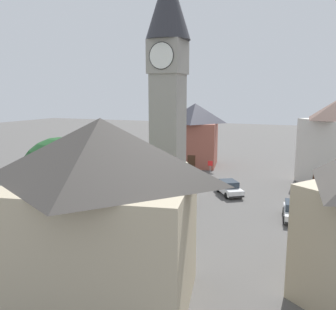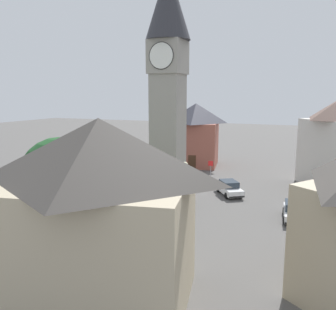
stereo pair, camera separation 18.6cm
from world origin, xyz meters
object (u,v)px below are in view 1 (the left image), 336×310
(car_red_corner, at_px, (229,188))
(tree, at_px, (61,177))
(car_black_far, at_px, (77,192))
(pedestrian, at_px, (135,201))
(clock_tower, at_px, (168,68))
(car_blue_kerb, at_px, (126,176))
(car_silver_kerb, at_px, (294,211))
(road_sign, at_px, (210,168))
(building_terrace_right, at_px, (195,134))
(lamp_post, at_px, (186,187))
(car_white_side, at_px, (22,208))
(building_corner_back, at_px, (103,212))

(car_red_corner, height_order, tree, tree)
(car_black_far, bearing_deg, pedestrian, -8.53)
(clock_tower, distance_m, car_blue_kerb, 15.79)
(car_silver_kerb, bearing_deg, car_blue_kerb, 162.87)
(pedestrian, height_order, road_sign, road_sign)
(building_terrace_right, relative_size, lamp_post, 1.66)
(pedestrian, relative_size, tree, 0.23)
(lamp_post, distance_m, road_sign, 15.92)
(car_silver_kerb, bearing_deg, car_black_far, -173.40)
(car_black_far, xyz_separation_m, road_sign, (10.80, 11.58, 1.14))
(car_blue_kerb, distance_m, pedestrian, 11.61)
(car_black_far, xyz_separation_m, building_terrace_right, (5.57, 21.58, 4.02))
(car_red_corner, bearing_deg, car_white_side, -138.68)
(car_blue_kerb, height_order, building_terrace_right, building_terrace_right)
(building_corner_back, bearing_deg, lamp_post, 85.37)
(car_white_side, relative_size, pedestrian, 2.64)
(car_black_far, xyz_separation_m, lamp_post, (13.24, -4.05, 2.96))
(car_silver_kerb, xyz_separation_m, car_red_corner, (-6.86, 5.31, 0.00))
(tree, xyz_separation_m, building_corner_back, (8.04, -6.58, 0.45))
(pedestrian, bearing_deg, building_corner_back, -68.43)
(car_red_corner, xyz_separation_m, building_corner_back, (-1.57, -21.76, 4.09))
(building_terrace_right, distance_m, building_corner_back, 36.28)
(building_terrace_right, height_order, road_sign, building_terrace_right)
(car_silver_kerb, relative_size, car_white_side, 0.96)
(car_blue_kerb, relative_size, road_sign, 1.57)
(road_sign, bearing_deg, building_terrace_right, 117.63)
(car_blue_kerb, xyz_separation_m, road_sign, (9.92, 3.01, 1.14))
(car_blue_kerb, bearing_deg, car_silver_kerb, -17.13)
(tree, bearing_deg, car_white_side, 164.66)
(car_black_far, relative_size, building_corner_back, 0.43)
(clock_tower, height_order, car_silver_kerb, clock_tower)
(car_red_corner, distance_m, pedestrian, 11.07)
(car_red_corner, bearing_deg, car_silver_kerb, -37.72)
(car_silver_kerb, relative_size, road_sign, 1.53)
(car_black_far, bearing_deg, lamp_post, -17.00)
(building_terrace_right, bearing_deg, lamp_post, -73.34)
(pedestrian, height_order, building_terrace_right, building_terrace_right)
(building_corner_back, bearing_deg, car_black_far, 131.51)
(car_black_far, bearing_deg, road_sign, 47.00)
(building_corner_back, bearing_deg, car_silver_kerb, 62.86)
(clock_tower, relative_size, car_silver_kerb, 5.23)
(car_blue_kerb, bearing_deg, car_red_corner, -3.71)
(building_corner_back, bearing_deg, car_red_corner, 85.87)
(clock_tower, bearing_deg, road_sign, 77.75)
(car_silver_kerb, relative_size, car_black_far, 0.97)
(car_red_corner, xyz_separation_m, lamp_post, (-0.76, -11.77, 2.96))
(car_blue_kerb, height_order, car_silver_kerb, same)
(car_silver_kerb, distance_m, building_terrace_right, 24.85)
(car_blue_kerb, distance_m, car_red_corner, 13.14)
(car_white_side, xyz_separation_m, tree, (5.84, -1.60, 3.64))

